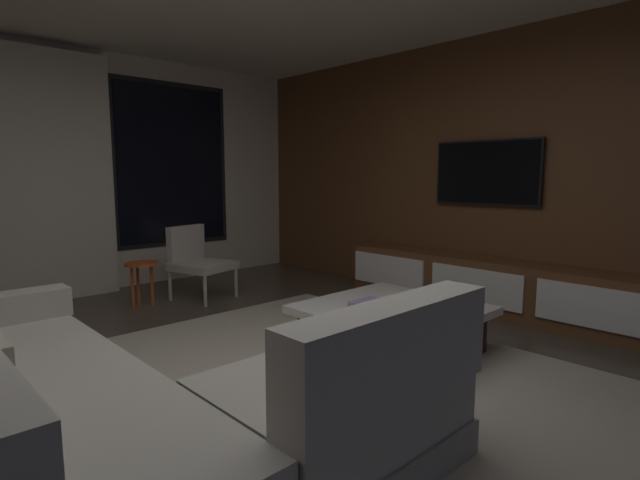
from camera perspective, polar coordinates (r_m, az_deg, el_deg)
floor at (r=3.02m, az=-6.49°, el=-18.52°), size 9.20×9.20×0.00m
back_wall_with_window at (r=6.00m, az=-28.60°, el=6.82°), size 6.60×0.30×2.70m
media_wall at (r=5.16m, az=21.78°, el=7.29°), size 0.12×7.80×2.70m
area_rug at (r=3.15m, az=-0.01°, el=-17.19°), size 3.20×3.80×0.01m
sectional_couch at (r=2.45m, az=-22.23°, el=-17.99°), size 1.98×2.50×0.82m
coffee_table at (r=3.76m, az=8.34°, el=-10.11°), size 1.16×1.16×0.36m
book_stack_on_coffee_table at (r=3.61m, az=5.69°, el=-7.52°), size 0.25×0.20×0.06m
accent_chair_near_window at (r=5.46m, az=-14.11°, el=-2.06°), size 0.67×0.69×0.78m
side_stool at (r=5.24m, az=-20.05°, el=-3.36°), size 0.32×0.32×0.46m
media_console at (r=5.04m, az=19.24°, el=-5.16°), size 0.46×3.10×0.52m
mounted_tv at (r=5.18m, az=18.74°, el=7.43°), size 0.05×1.10×0.64m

